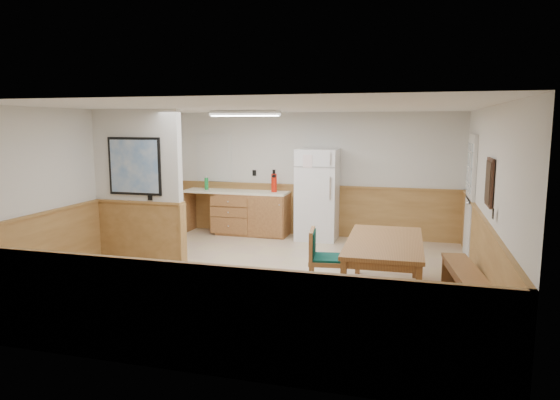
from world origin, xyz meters
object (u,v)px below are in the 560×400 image
(dining_bench, at_px, (464,276))
(dining_chair, at_px, (321,255))
(dining_table, at_px, (384,247))
(fire_extinguisher, at_px, (274,182))
(soap_bottle, at_px, (206,184))
(refrigerator, at_px, (317,195))

(dining_bench, distance_m, dining_chair, 1.87)
(dining_table, distance_m, dining_bench, 1.06)
(dining_bench, bearing_deg, dining_table, 174.27)
(dining_table, xyz_separation_m, fire_extinguisher, (-2.41, 3.10, 0.44))
(dining_chair, bearing_deg, soap_bottle, 126.97)
(dining_chair, bearing_deg, dining_table, -6.39)
(refrigerator, xyz_separation_m, dining_table, (1.50, -3.01, -0.23))
(dining_table, relative_size, fire_extinguisher, 4.32)
(refrigerator, bearing_deg, dining_table, -64.08)
(dining_chair, xyz_separation_m, soap_bottle, (-3.04, 3.09, 0.53))
(dining_chair, bearing_deg, fire_extinguisher, 109.16)
(fire_extinguisher, relative_size, soap_bottle, 1.81)
(refrigerator, xyz_separation_m, dining_chair, (0.65, -3.03, -0.40))
(dining_bench, bearing_deg, fire_extinguisher, 130.77)
(refrigerator, relative_size, dining_table, 0.91)
(dining_table, xyz_separation_m, soap_bottle, (-3.88, 3.07, 0.36))
(dining_bench, xyz_separation_m, fire_extinguisher, (-3.43, 3.07, 0.76))
(refrigerator, distance_m, dining_chair, 3.13)
(soap_bottle, bearing_deg, refrigerator, -1.43)
(dining_table, height_order, dining_bench, dining_table)
(refrigerator, xyz_separation_m, fire_extinguisher, (-0.91, 0.08, 0.21))
(refrigerator, relative_size, dining_bench, 1.17)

